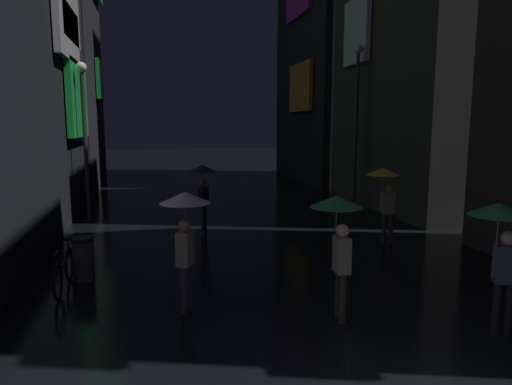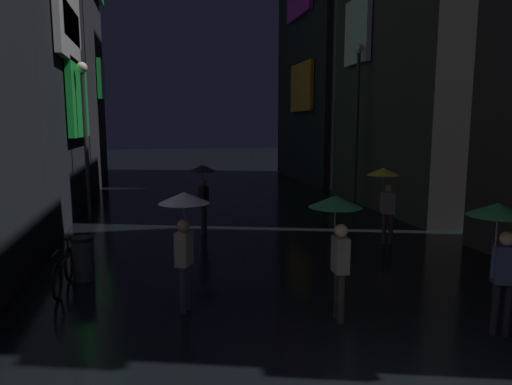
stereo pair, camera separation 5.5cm
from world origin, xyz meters
The scene contains 10 objects.
building_left_mid centered at (-7.47, 13.37, 6.57)m, with size 4.25×8.71×13.12m.
pedestrian_midstreet_centre_clear centered at (-2.27, 4.49, 1.67)m, with size 0.90×0.90×2.12m.
pedestrian_far_right_green centered at (2.35, 2.37, 1.67)m, with size 0.90×0.90×2.12m.
pedestrian_near_crossing_green centered at (0.19, 3.54, 1.67)m, with size 0.90×0.90×2.12m.
pedestrian_foreground_left_yellow centered at (3.39, 7.87, 1.67)m, with size 0.90×0.90×2.12m.
pedestrian_midstreet_left_black centered at (-1.37, 9.97, 1.67)m, with size 0.90×0.90×2.12m.
bicycle_parked_at_storefront centered at (-4.60, 6.01, 0.39)m, with size 0.13×1.82×0.96m.
streetlamp_right_far centered at (5.00, 13.25, 3.88)m, with size 0.36×0.36×6.32m.
streetlamp_left_far centered at (-5.00, 13.04, 3.35)m, with size 0.36×0.36×5.34m.
trash_bin centered at (-4.30, 6.54, 0.47)m, with size 0.46×0.46×0.93m.
Camera 2 is at (-2.75, -3.41, 3.29)m, focal length 32.00 mm.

